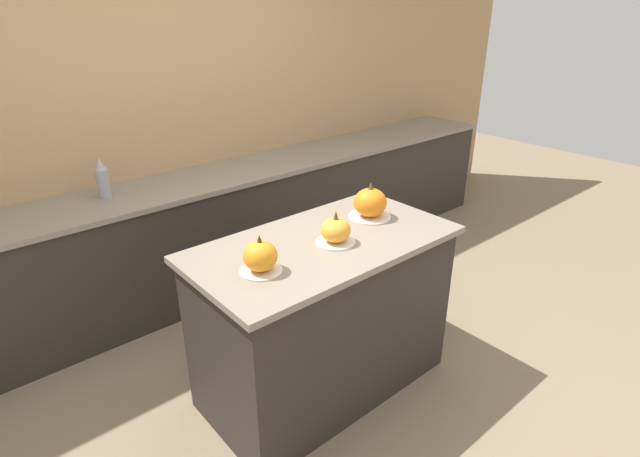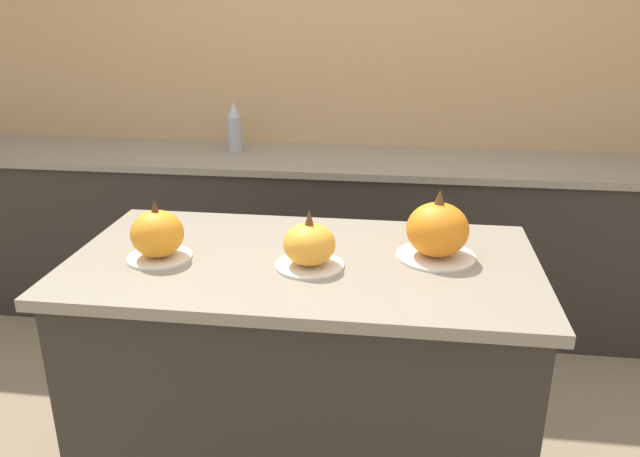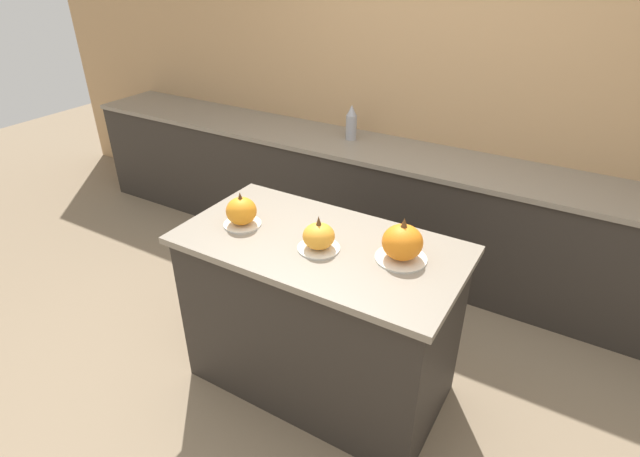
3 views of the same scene
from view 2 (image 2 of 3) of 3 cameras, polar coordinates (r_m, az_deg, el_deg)
The scene contains 7 objects.
wall_back at distance 3.45m, azimuth 3.01°, elevation 13.63°, with size 8.00×0.06×2.50m.
kitchen_island at distance 2.09m, azimuth -1.46°, elevation -14.42°, with size 1.39×0.74×0.93m.
back_counter at distance 3.33m, azimuth 2.29°, elevation -0.94°, with size 6.00×0.60×0.89m.
pumpkin_cake_left at distance 1.90m, azimuth -14.64°, elevation -0.62°, with size 0.19×0.19×0.18m.
pumpkin_cake_center at distance 1.79m, azimuth -0.98°, elevation -1.62°, with size 0.20×0.20×0.17m.
pumpkin_cake_right at distance 1.87m, azimuth 10.68°, elevation -0.25°, with size 0.24×0.24×0.21m.
bottle_tall at distance 3.33m, azimuth -7.84°, elevation 9.10°, with size 0.08×0.08×0.26m.
Camera 2 is at (0.28, -1.69, 1.66)m, focal length 35.00 mm.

